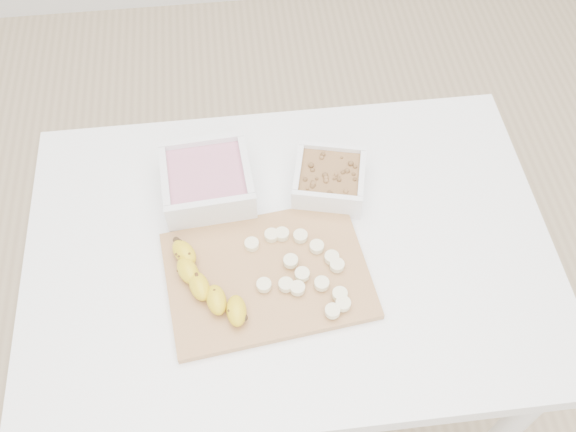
{
  "coord_description": "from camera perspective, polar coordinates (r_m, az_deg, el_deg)",
  "views": [
    {
      "loc": [
        -0.08,
        -0.64,
        1.79
      ],
      "look_at": [
        0.0,
        0.03,
        0.81
      ],
      "focal_mm": 40.0,
      "sensor_mm": 36.0,
      "label": 1
    }
  ],
  "objects": [
    {
      "name": "bowl_granola",
      "position": [
        1.27,
        3.68,
        3.27
      ],
      "size": [
        0.16,
        0.16,
        0.06
      ],
      "color": "white",
      "rests_on": "table"
    },
    {
      "name": "cutting_board",
      "position": [
        1.18,
        -1.84,
        -5.27
      ],
      "size": [
        0.39,
        0.3,
        0.01
      ],
      "primitive_type": "cube",
      "rotation": [
        0.0,
        0.0,
        0.12
      ],
      "color": "#A7774C",
      "rests_on": "table"
    },
    {
      "name": "bowl_yogurt",
      "position": [
        1.27,
        -7.18,
        3.04
      ],
      "size": [
        0.18,
        0.18,
        0.08
      ],
      "color": "white",
      "rests_on": "table"
    },
    {
      "name": "banana",
      "position": [
        1.15,
        -7.12,
        -6.1
      ],
      "size": [
        0.13,
        0.21,
        0.03
      ],
      "primitive_type": null,
      "rotation": [
        0.0,
        0.0,
        0.4
      ],
      "color": "gold",
      "rests_on": "cutting_board"
    },
    {
      "name": "table",
      "position": [
        1.3,
        0.15,
        -4.97
      ],
      "size": [
        1.0,
        0.7,
        0.75
      ],
      "color": "white",
      "rests_on": "ground"
    },
    {
      "name": "ground",
      "position": [
        1.9,
        0.11,
        -14.73
      ],
      "size": [
        3.5,
        3.5,
        0.0
      ],
      "primitive_type": "plane",
      "color": "#C6AD89",
      "rests_on": "ground"
    },
    {
      "name": "banana_slices",
      "position": [
        1.17,
        1.42,
        -4.68
      ],
      "size": [
        0.18,
        0.2,
        0.02
      ],
      "color": "#F3EAB8",
      "rests_on": "cutting_board"
    }
  ]
}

